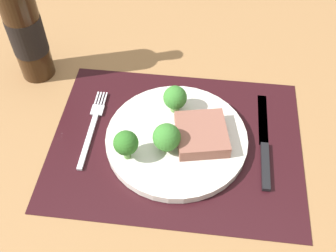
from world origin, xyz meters
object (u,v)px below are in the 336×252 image
(steak, at_px, (202,132))
(fork, at_px, (92,127))
(knife, at_px, (264,146))
(wine_bottle, at_px, (25,28))
(plate, at_px, (176,139))

(steak, relative_size, fork, 0.51)
(fork, height_order, knife, knife)
(knife, xyz_separation_m, wine_bottle, (-0.48, 0.15, 0.11))
(wine_bottle, bearing_deg, knife, -17.38)
(steak, distance_m, fork, 0.21)
(fork, bearing_deg, steak, -4.66)
(steak, distance_m, wine_bottle, 0.40)
(fork, bearing_deg, knife, -3.43)
(wine_bottle, bearing_deg, plate, -26.15)
(plate, height_order, knife, plate)
(steak, relative_size, knife, 0.42)
(plate, bearing_deg, fork, 175.08)
(fork, height_order, wine_bottle, wine_bottle)
(knife, bearing_deg, plate, 179.44)
(steak, height_order, knife, steak)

